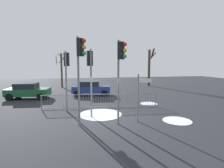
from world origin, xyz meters
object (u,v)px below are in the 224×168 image
Objects in this scene: direction_sign_post at (139,95)px; car_blue_mid at (91,88)px; traffic_light_rear_right at (121,63)px; traffic_light_mid_left at (90,68)px; traffic_light_foreground_left at (67,68)px; car_green_trailing at (28,91)px; traffic_light_rear_left at (80,61)px; bare_tree_left at (61,69)px; bare_tree_centre at (149,67)px.

car_blue_mid is (-1.96, 8.91, -0.76)m from direction_sign_post.
traffic_light_rear_right is 1.09× the size of traffic_light_mid_left.
traffic_light_rear_right is 9.57m from car_blue_mid.
traffic_light_rear_right is 4.47m from traffic_light_foreground_left.
traffic_light_mid_left is at bearing -86.57° from car_blue_mid.
traffic_light_rear_right is 1.12× the size of car_blue_mid.
car_green_trailing is 0.99× the size of car_blue_mid.
direction_sign_post is at bearing -69.17° from car_blue_mid.
car_blue_mid is at bearing -145.46° from traffic_light_rear_left.
bare_tree_left is (-1.30, 12.61, -0.54)m from traffic_light_foreground_left.
traffic_light_rear_right is at bearing 126.78° from traffic_light_rear_left.
traffic_light_rear_right is at bearing -118.32° from bare_tree_centre.
traffic_light_rear_right is 2.33m from traffic_light_mid_left.
traffic_light_mid_left is at bearing 166.28° from direction_sign_post.
traffic_light_mid_left is at bearing -28.09° from traffic_light_foreground_left.
direction_sign_post reaches higher than car_green_trailing.
traffic_light_foreground_left is 12.69m from bare_tree_left.
car_green_trailing is at bearing 146.06° from traffic_light_foreground_left.
traffic_light_rear_left is 1.13× the size of traffic_light_foreground_left.
car_blue_mid is 10.97m from bare_tree_centre.
traffic_light_foreground_left is 0.88× the size of bare_tree_left.
traffic_light_foreground_left is at bearing 117.03° from traffic_light_mid_left.
direction_sign_post is (1.16, 0.29, -1.77)m from traffic_light_rear_right.
bare_tree_left reaches higher than traffic_light_mid_left.
car_green_trailing is at bearing -156.04° from bare_tree_centre.
traffic_light_rear_left is (-2.06, 0.21, 0.11)m from traffic_light_rear_right.
bare_tree_centre is at bearing 30.82° from car_green_trailing.
traffic_light_rear_left is at bearing -124.39° from bare_tree_centre.
traffic_light_rear_right is 2.14m from direction_sign_post.
traffic_light_rear_right reaches higher than car_blue_mid.
bare_tree_left is (-2.75, 14.19, -0.57)m from traffic_light_mid_left.
traffic_light_mid_left reaches higher than traffic_light_foreground_left.
bare_tree_centre reaches higher than traffic_light_rear_right.
traffic_light_foreground_left is 2.14m from traffic_light_mid_left.
traffic_light_rear_right is 17.24m from bare_tree_centre.
traffic_light_rear_right reaches higher than traffic_light_mid_left.
traffic_light_rear_left is 18.14m from bare_tree_centre.
traffic_light_rear_right reaches higher than traffic_light_foreground_left.
bare_tree_left is (-5.36, 15.72, 0.94)m from direction_sign_post.
car_green_trailing is (-7.87, 8.27, -0.76)m from direction_sign_post.
bare_tree_left reaches higher than car_blue_mid.
traffic_light_foreground_left is 6.56m from car_blue_mid.
traffic_light_rear_right is at bearing -76.62° from car_blue_mid.
bare_tree_centre is at bearing -171.83° from traffic_light_rear_left.
traffic_light_rear_right is 0.97× the size of bare_tree_left.
traffic_light_rear_right is 1.10× the size of traffic_light_foreground_left.
traffic_light_mid_left is at bearing -125.76° from bare_tree_centre.
bare_tree_left is at bearing 85.61° from traffic_light_mid_left.
bare_tree_centre reaches higher than car_blue_mid.
direction_sign_post is (4.05, -3.11, -1.49)m from traffic_light_foreground_left.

